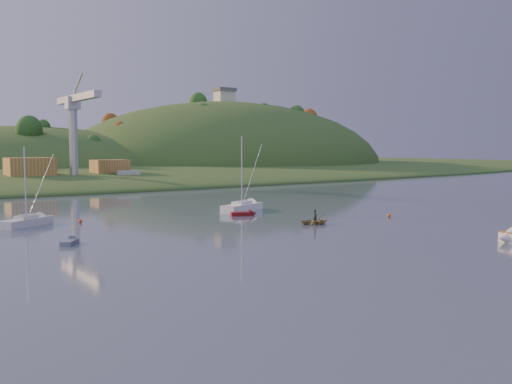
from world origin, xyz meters
TOP-DOWN VIEW (x-y plane):
  - shore_slope at (0.00, 165.00)m, footprint 640.00×150.00m
  - hill_center at (10.00, 210.00)m, footprint 140.00×120.00m
  - hill_right at (95.00, 195.00)m, footprint 150.00×130.00m
  - hilltop_house at (95.00, 195.00)m, footprint 9.00×7.00m
  - hillside_trees at (0.00, 185.00)m, footprint 280.00×50.00m
  - wharf at (5.00, 122.00)m, footprint 42.00×16.00m
  - shed_west at (-8.00, 123.00)m, footprint 11.00×8.00m
  - shed_east at (13.00, 124.00)m, footprint 9.00×7.00m
  - dock_crane at (2.00, 118.39)m, footprint 3.20×28.00m
  - sailboat_near at (-26.95, 49.13)m, footprint 7.11×5.67m
  - sailboat_far at (4.04, 47.09)m, footprint 8.56×5.52m
  - canoe at (3.53, 29.65)m, footprint 4.07×3.37m
  - paddler at (3.53, 29.65)m, footprint 0.53×0.67m
  - red_tender at (1.67, 42.31)m, footprint 3.94×2.58m
  - grey_dinghy at (-26.48, 33.07)m, footprint 2.71×3.07m
  - work_vessel at (15.00, 116.85)m, footprint 14.79×6.69m
  - buoy_1 at (16.71, 28.99)m, footprint 0.50×0.50m
  - buoy_3 at (-20.49, 48.27)m, footprint 0.50×0.50m

SIDE VIEW (x-z plane):
  - shore_slope at x=0.00m, z-range -3.50..3.50m
  - hill_center at x=10.00m, z-range -18.00..18.00m
  - hill_right at x=95.00m, z-range -30.00..30.00m
  - hillside_trees at x=0.00m, z-range -16.00..16.00m
  - grey_dinghy at x=-26.48m, z-range -0.33..0.79m
  - buoy_1 at x=16.71m, z-range 0.00..0.50m
  - buoy_3 at x=-20.49m, z-range 0.00..0.50m
  - red_tender at x=1.67m, z-range -0.37..0.90m
  - canoe at x=3.53m, z-range 0.00..0.73m
  - sailboat_near at x=-26.95m, z-range -4.27..5.59m
  - sailboat_far at x=4.04m, z-range -4.98..6.47m
  - paddler at x=3.53m, z-range 0.00..1.61m
  - wharf at x=5.00m, z-range 0.00..2.40m
  - work_vessel at x=15.00m, z-range -0.53..3.15m
  - shed_east at x=13.00m, z-range 2.40..6.40m
  - shed_west at x=-8.00m, z-range 2.40..7.20m
  - dock_crane at x=2.00m, z-range 7.02..27.32m
  - hilltop_house at x=95.00m, z-range 30.18..36.63m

